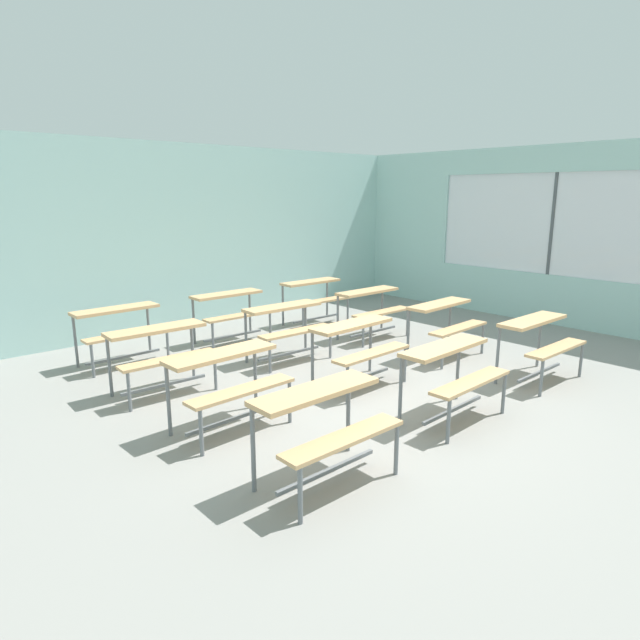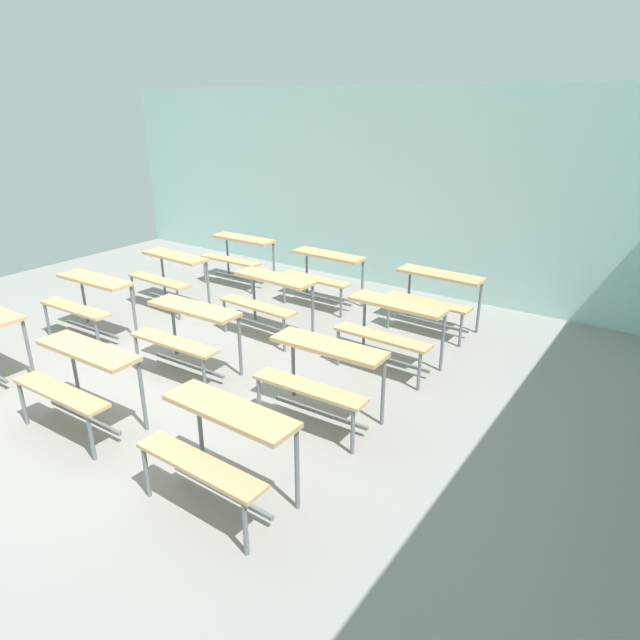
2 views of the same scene
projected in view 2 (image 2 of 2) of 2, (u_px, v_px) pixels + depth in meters
The scene contains 13 objects.
ground at pixel (141, 385), 5.90m from camera, with size 10.00×9.00×0.05m, color gray.
wall_back at pixel (361, 187), 8.77m from camera, with size 10.00×0.12×3.00m, color #A8D1CC.
desk_bench_r0c1 at pixel (80, 370), 4.91m from camera, with size 1.11×0.61×0.74m.
desk_bench_r0c2 at pixel (220, 436), 3.96m from camera, with size 1.11×0.61×0.74m.
desk_bench_r1c0 at pixel (89, 294), 6.84m from camera, with size 1.12×0.62×0.74m.
desk_bench_r1c1 at pixel (188, 325), 5.90m from camera, with size 1.12×0.62×0.74m.
desk_bench_r1c2 at pixel (322, 366), 4.99m from camera, with size 1.12×0.62×0.74m.
desk_bench_r2c0 at pixel (170, 268), 7.86m from camera, with size 1.12×0.63×0.74m.
desk_bench_r2c1 at pixel (269, 292), 6.91m from camera, with size 1.13×0.64×0.74m.
desk_bench_r2c2 at pixel (392, 320), 6.02m from camera, with size 1.11×0.61×0.74m.
desk_bench_r3c0 at pixel (239, 250), 8.85m from camera, with size 1.11×0.60×0.74m.
desk_bench_r3c1 at pixel (324, 267), 7.92m from camera, with size 1.11×0.61×0.74m.
desk_bench_r3c2 at pixel (436, 289), 7.03m from camera, with size 1.12×0.62×0.74m.
Camera 2 is at (4.54, -3.21, 2.81)m, focal length 31.11 mm.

